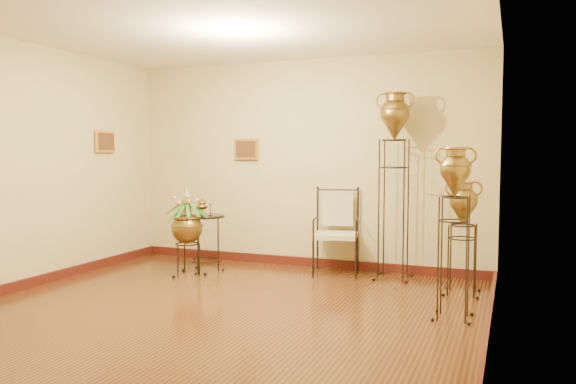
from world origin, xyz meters
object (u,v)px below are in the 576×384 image
at_px(amphora_tall, 394,183).
at_px(armchair, 336,232).
at_px(side_table, 205,242).
at_px(planter_urn, 187,224).
at_px(amphora_mid, 454,232).

height_order(amphora_tall, armchair, amphora_tall).
height_order(amphora_tall, side_table, amphora_tall).
distance_m(planter_urn, side_table, 0.39).
bearing_deg(amphora_mid, planter_urn, 168.13).
distance_m(amphora_tall, amphora_mid, 1.72).
bearing_deg(amphora_tall, planter_urn, -163.06).
height_order(amphora_mid, armchair, amphora_mid).
bearing_deg(amphora_tall, armchair, 180.00).
height_order(armchair, side_table, armchair).
xyz_separation_m(amphora_tall, planter_urn, (-2.47, -0.75, -0.53)).
xyz_separation_m(amphora_mid, armchair, (-1.58, 1.45, -0.28)).
distance_m(amphora_mid, armchair, 2.16).
relative_size(amphora_tall, armchair, 2.12).
bearing_deg(planter_urn, amphora_mid, -11.87).
bearing_deg(side_table, amphora_mid, -16.82).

